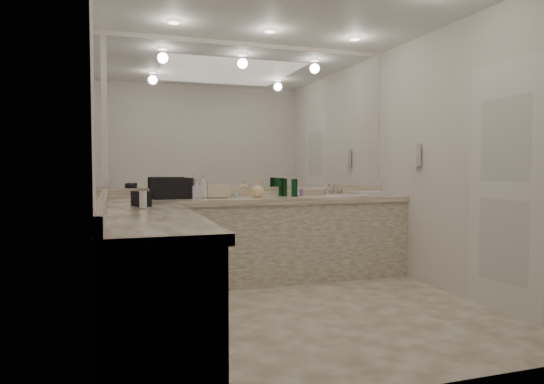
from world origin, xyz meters
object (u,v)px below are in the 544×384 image
object	(u,v)px
soap_bottle_c	(258,189)
soap_bottle_b	(196,189)
sink	(343,196)
black_toiletry_bag	(171,188)
wall_phone	(416,155)
cream_cosmetic_case	(219,191)
hand_towel	(373,193)
soap_bottle_a	(203,187)

from	to	relation	value
soap_bottle_c	soap_bottle_b	bearing A→B (deg)	-176.95
sink	black_toiletry_bag	xyz separation A→B (m)	(-1.90, 0.06, 0.12)
wall_phone	soap_bottle_c	bearing A→B (deg)	162.24
black_toiletry_bag	cream_cosmetic_case	bearing A→B (deg)	0.07
soap_bottle_b	soap_bottle_c	size ratio (longest dim) A/B	1.11
hand_towel	soap_bottle_a	distance (m)	2.00
wall_phone	soap_bottle_c	size ratio (longest dim) A/B	1.35
hand_towel	cream_cosmetic_case	bearing A→B (deg)	179.04
cream_cosmetic_case	soap_bottle_b	world-z (taller)	soap_bottle_b
sink	cream_cosmetic_case	size ratio (longest dim) A/B	1.87
soap_bottle_a	sink	bearing A→B (deg)	0.18
wall_phone	soap_bottle_a	world-z (taller)	wall_phone
sink	soap_bottle_a	size ratio (longest dim) A/B	1.85
black_toiletry_bag	soap_bottle_c	bearing A→B (deg)	-3.17
hand_towel	soap_bottle_c	xyz separation A→B (m)	(-1.41, -0.02, 0.07)
cream_cosmetic_case	sink	bearing A→B (deg)	3.64
cream_cosmetic_case	hand_towel	distance (m)	1.82
black_toiletry_bag	soap_bottle_c	xyz separation A→B (m)	(0.90, -0.05, -0.02)
cream_cosmetic_case	black_toiletry_bag	bearing A→B (deg)	-173.64
cream_cosmetic_case	soap_bottle_b	distance (m)	0.27
black_toiletry_bag	soap_bottle_a	size ratio (longest dim) A/B	1.64
hand_towel	soap_bottle_a	xyz separation A→B (m)	(-2.00, -0.04, 0.10)
cream_cosmetic_case	hand_towel	bearing A→B (deg)	5.33
sink	soap_bottle_b	xyz separation A→B (m)	(-1.67, -0.02, 0.10)
soap_bottle_a	soap_bottle_b	bearing A→B (deg)	-167.96
wall_phone	soap_bottle_c	distance (m)	1.73
sink	soap_bottle_b	size ratio (longest dim) A/B	2.24
black_toiletry_bag	soap_bottle_b	bearing A→B (deg)	-19.73
sink	soap_bottle_a	distance (m)	1.60
cream_cosmetic_case	soap_bottle_b	size ratio (longest dim) A/B	1.20
wall_phone	hand_towel	distance (m)	0.71
cream_cosmetic_case	soap_bottle_a	distance (m)	0.20
soap_bottle_a	wall_phone	bearing A→B (deg)	-12.70
black_toiletry_bag	cream_cosmetic_case	world-z (taller)	black_toiletry_bag
wall_phone	soap_bottle_a	size ratio (longest dim) A/B	1.01
soap_bottle_b	soap_bottle_c	world-z (taller)	soap_bottle_b
cream_cosmetic_case	hand_towel	size ratio (longest dim) A/B	0.92
cream_cosmetic_case	soap_bottle_c	distance (m)	0.42
black_toiletry_bag	soap_bottle_c	world-z (taller)	black_toiletry_bag
soap_bottle_c	black_toiletry_bag	bearing A→B (deg)	176.83
wall_phone	hand_towel	size ratio (longest dim) A/B	0.94
soap_bottle_a	soap_bottle_c	xyz separation A→B (m)	(0.59, 0.02, -0.03)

